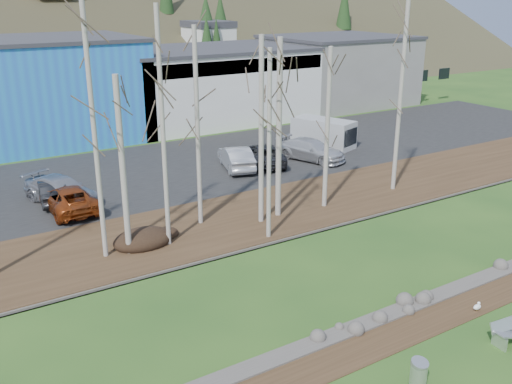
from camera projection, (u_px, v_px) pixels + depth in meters
ground at (440, 364)px, 18.88m from camera, size 200.00×200.00×0.00m
dirt_strip at (394, 333)px, 20.55m from camera, size 80.00×1.80×0.03m
near_bank_rocks at (375, 321)px, 21.35m from camera, size 80.00×0.80×0.50m
river at (309, 278)px, 24.63m from camera, size 80.00×8.00×0.90m
far_bank_rocks at (258, 244)px, 27.90m from camera, size 80.00×0.80×0.46m
far_bank at (226, 222)px, 30.44m from camera, size 80.00×7.00×0.15m
parking_lot at (150, 173)px, 38.82m from camera, size 80.00×14.00×0.14m
building_blue at (10, 92)px, 45.64m from camera, size 20.40×12.24×8.30m
building_white at (209, 83)px, 54.93m from camera, size 18.36×12.24×6.80m
building_grey at (337, 70)px, 62.92m from camera, size 14.28×12.24×7.30m
litter_bin at (418, 376)px, 17.58m from camera, size 0.56×0.56×0.91m
seagull at (477, 307)px, 21.99m from camera, size 0.44×0.22×0.32m
dirt_mound at (143, 239)px, 27.46m from camera, size 2.93×2.07×0.57m
birch_1 at (94, 128)px, 24.37m from camera, size 0.22×0.22×12.05m
birch_2 at (123, 168)px, 25.31m from camera, size 0.27×0.27×8.26m
birch_3 at (163, 131)px, 25.81m from camera, size 0.22×0.22×11.10m
birch_4 at (261, 133)px, 28.79m from camera, size 0.26×0.26×9.62m
birch_5 at (198, 129)px, 28.50m from camera, size 0.24×0.24×10.08m
birch_6 at (269, 147)px, 26.94m from camera, size 0.21×0.21×9.19m
birch_7 at (279, 130)px, 29.68m from camera, size 0.30×0.30×9.45m
birch_8 at (327, 130)px, 31.11m from camera, size 0.25×0.25×8.87m
birch_9 at (400, 98)px, 33.55m from camera, size 0.25×0.25×11.24m
car_0 at (51, 191)px, 32.99m from camera, size 1.82×4.22×1.35m
car_1 at (68, 198)px, 31.63m from camera, size 2.41×5.15×1.42m
car_2 at (61, 190)px, 32.78m from camera, size 3.92×5.60×1.51m
car_3 at (236, 158)px, 39.20m from camera, size 3.01×5.10×1.59m
car_4 at (262, 154)px, 40.28m from camera, size 4.12×5.84×1.48m
car_5 at (311, 150)px, 41.31m from camera, size 3.81×5.62×1.51m
van_white at (326, 133)px, 44.85m from camera, size 3.55×5.32×2.15m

